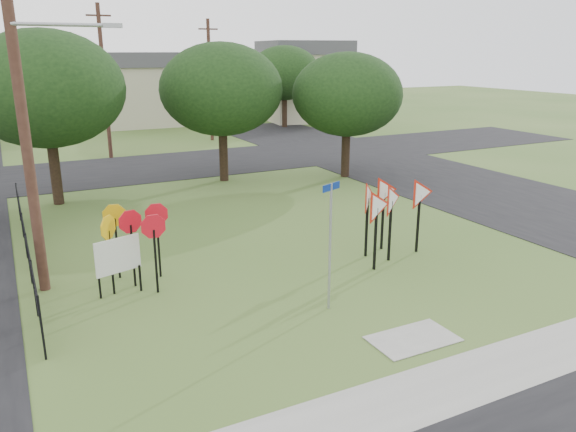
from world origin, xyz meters
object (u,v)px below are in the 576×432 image
at_px(info_board, 118,258).
at_px(street_name_sign, 330,239).
at_px(stop_sign_cluster, 133,228).
at_px(yield_sign_cluster, 388,201).

bearing_deg(info_board, street_name_sign, -35.72).
relative_size(street_name_sign, stop_sign_cluster, 1.47).
height_order(yield_sign_cluster, info_board, yield_sign_cluster).
xyz_separation_m(street_name_sign, yield_sign_cluster, (3.55, 2.37, -0.01)).
bearing_deg(info_board, stop_sign_cluster, 39.21).
xyz_separation_m(stop_sign_cluster, info_board, (-0.54, -0.44, -0.61)).
relative_size(street_name_sign, info_board, 2.05).
height_order(street_name_sign, info_board, street_name_sign).
distance_m(yield_sign_cluster, info_board, 8.23).
distance_m(street_name_sign, info_board, 5.71).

